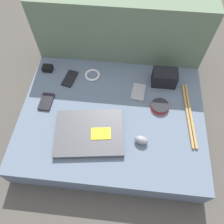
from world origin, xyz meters
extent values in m
plane|color=#4C4742|center=(0.00, 0.00, 0.00)|extent=(8.00, 8.00, 0.00)
cube|color=slate|center=(0.00, 0.00, 0.07)|extent=(0.91, 0.70, 0.14)
cube|color=#60755B|center=(0.00, 0.45, 0.24)|extent=(0.91, 0.20, 0.48)
cube|color=#47474C|center=(-0.09, -0.12, 0.15)|extent=(0.34, 0.28, 0.02)
cube|color=yellow|center=(-0.04, -0.12, 0.16)|extent=(0.10, 0.07, 0.00)
ellipsoid|color=gray|center=(0.15, -0.13, 0.16)|extent=(0.07, 0.05, 0.04)
cylinder|color=red|center=(0.23, 0.06, 0.15)|extent=(0.09, 0.09, 0.02)
cylinder|color=#232328|center=(0.23, 0.06, 0.16)|extent=(0.09, 0.09, 0.01)
cube|color=#99999E|center=(0.12, 0.14, 0.14)|extent=(0.08, 0.11, 0.01)
cube|color=black|center=(-0.25, 0.20, 0.14)|extent=(0.08, 0.12, 0.01)
cube|color=black|center=(-0.34, 0.03, 0.14)|extent=(0.06, 0.10, 0.01)
cube|color=black|center=(0.25, 0.23, 0.18)|extent=(0.13, 0.08, 0.08)
cube|color=black|center=(-0.39, 0.25, 0.15)|extent=(0.05, 0.04, 0.03)
torus|color=white|center=(-0.13, 0.23, 0.14)|extent=(0.08, 0.08, 0.01)
cylinder|color=tan|center=(0.37, 0.03, 0.14)|extent=(0.04, 0.36, 0.01)
cylinder|color=tan|center=(0.39, 0.03, 0.14)|extent=(0.04, 0.36, 0.01)
camera|label=1|loc=(0.06, -0.55, 1.07)|focal=35.00mm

